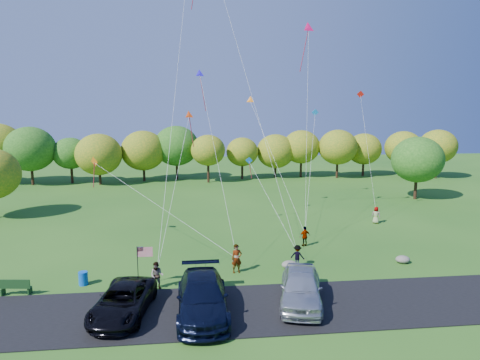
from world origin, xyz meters
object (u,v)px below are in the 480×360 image
object	(u,v)px
trash_barrel	(83,278)
minivan_silver	(301,287)
flyer_b	(157,276)
minivan_navy	(202,297)
minivan_dark	(123,301)
park_bench	(15,287)
flyer_a	(237,259)
flyer_d	(305,236)
flyer_e	(376,215)
flyer_c	(297,256)

from	to	relation	value
trash_barrel	minivan_silver	bearing A→B (deg)	-17.82
minivan_silver	flyer_b	xyz separation A→B (m)	(-8.06, 2.95, -0.17)
flyer_b	minivan_navy	bearing A→B (deg)	-41.01
minivan_dark	park_bench	bearing A→B (deg)	162.12
park_bench	trash_barrel	size ratio (longest dim) A/B	2.15
flyer_a	flyer_b	size ratio (longest dim) A/B	1.15
flyer_a	flyer_d	size ratio (longest dim) A/B	1.21
minivan_navy	flyer_a	size ratio (longest dim) A/B	3.34
minivan_silver	flyer_a	bearing A→B (deg)	134.99
minivan_dark	flyer_e	bearing A→B (deg)	45.81
flyer_b	trash_barrel	xyz separation A→B (m)	(-4.56, 1.11, -0.42)
minivan_dark	flyer_d	bearing A→B (deg)	47.62
trash_barrel	flyer_d	bearing A→B (deg)	20.65
park_bench	flyer_e	bearing A→B (deg)	31.85
minivan_dark	minivan_navy	world-z (taller)	minivan_navy
minivan_silver	flyer_e	distance (m)	19.33
flyer_d	park_bench	size ratio (longest dim) A/B	0.89
minivan_dark	minivan_navy	distance (m)	4.13
flyer_d	flyer_b	bearing A→B (deg)	17.65
flyer_a	flyer_d	bearing A→B (deg)	30.42
flyer_c	trash_barrel	distance (m)	13.93
minivan_navy	park_bench	xyz separation A→B (m)	(-10.73, 3.57, -0.46)
flyer_e	trash_barrel	world-z (taller)	flyer_e
flyer_a	minivan_silver	bearing A→B (deg)	-67.93
flyer_e	park_bench	distance (m)	30.25
minivan_silver	trash_barrel	xyz separation A→B (m)	(-12.63, 4.06, -0.59)
trash_barrel	flyer_e	bearing A→B (deg)	26.02
flyer_d	minivan_dark	bearing A→B (deg)	24.59
park_bench	trash_barrel	bearing A→B (deg)	24.28
minivan_dark	flyer_c	bearing A→B (deg)	37.13
flyer_b	flyer_d	world-z (taller)	flyer_b
minivan_navy	trash_barrel	bearing A→B (deg)	146.59
minivan_dark	flyer_b	xyz separation A→B (m)	(1.49, 3.25, 0.01)
minivan_silver	trash_barrel	distance (m)	13.28
minivan_navy	flyer_b	size ratio (longest dim) A/B	3.83
minivan_silver	flyer_d	xyz separation A→B (m)	(2.85, 9.89, -0.21)
minivan_silver	flyer_b	size ratio (longest dim) A/B	3.31
flyer_a	park_bench	xyz separation A→B (m)	(-13.12, -2.05, -0.43)
minivan_dark	flyer_a	size ratio (longest dim) A/B	2.86
minivan_dark	trash_barrel	xyz separation A→B (m)	(-3.08, 4.35, -0.41)
minivan_dark	minivan_silver	distance (m)	9.56
minivan_silver	flyer_a	world-z (taller)	minivan_silver
flyer_d	park_bench	world-z (taller)	flyer_d
trash_barrel	minivan_navy	bearing A→B (deg)	-33.05
flyer_b	flyer_d	xyz separation A→B (m)	(10.92, 6.94, -0.04)
flyer_d	flyer_e	distance (m)	10.22
minivan_dark	trash_barrel	distance (m)	5.34
park_bench	flyer_d	bearing A→B (deg)	26.93
minivan_silver	flyer_e	size ratio (longest dim) A/B	3.48
flyer_b	minivan_silver	bearing A→B (deg)	-7.47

